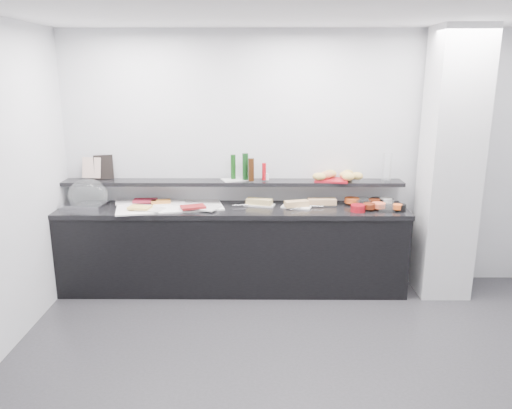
{
  "coord_description": "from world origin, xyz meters",
  "views": [
    {
      "loc": [
        -0.42,
        -3.31,
        2.25
      ],
      "look_at": [
        -0.45,
        1.45,
        1.0
      ],
      "focal_mm": 35.0,
      "sensor_mm": 36.0,
      "label": 1
    }
  ],
  "objects_px": {
    "sandwich_plate_mid": "(296,207)",
    "condiment_tray": "(236,180)",
    "bread_tray": "(331,180)",
    "cloche_base": "(85,205)",
    "framed_print": "(104,167)",
    "carafe": "(387,168)"
  },
  "relations": [
    {
      "from": "framed_print",
      "to": "sandwich_plate_mid",
      "type": "bearing_deg",
      "value": -25.09
    },
    {
      "from": "bread_tray",
      "to": "cloche_base",
      "type": "bearing_deg",
      "value": -166.63
    },
    {
      "from": "framed_print",
      "to": "condiment_tray",
      "type": "xyz_separation_m",
      "value": [
        1.42,
        -0.05,
        -0.12
      ]
    },
    {
      "from": "bread_tray",
      "to": "carafe",
      "type": "height_order",
      "value": "carafe"
    },
    {
      "from": "condiment_tray",
      "to": "cloche_base",
      "type": "bearing_deg",
      "value": 165.21
    },
    {
      "from": "sandwich_plate_mid",
      "to": "condiment_tray",
      "type": "distance_m",
      "value": 0.71
    },
    {
      "from": "bread_tray",
      "to": "condiment_tray",
      "type": "bearing_deg",
      "value": -171.68
    },
    {
      "from": "sandwich_plate_mid",
      "to": "condiment_tray",
      "type": "bearing_deg",
      "value": -179.35
    },
    {
      "from": "condiment_tray",
      "to": "carafe",
      "type": "distance_m",
      "value": 1.59
    },
    {
      "from": "sandwich_plate_mid",
      "to": "bread_tray",
      "type": "relative_size",
      "value": 0.88
    },
    {
      "from": "bread_tray",
      "to": "framed_print",
      "type": "bearing_deg",
      "value": -171.69
    },
    {
      "from": "cloche_base",
      "to": "framed_print",
      "type": "relative_size",
      "value": 1.64
    },
    {
      "from": "cloche_base",
      "to": "sandwich_plate_mid",
      "type": "bearing_deg",
      "value": 6.23
    },
    {
      "from": "bread_tray",
      "to": "carafe",
      "type": "xyz_separation_m",
      "value": [
        0.57,
        -0.03,
        0.14
      ]
    },
    {
      "from": "sandwich_plate_mid",
      "to": "cloche_base",
      "type": "bearing_deg",
      "value": -162.43
    },
    {
      "from": "sandwich_plate_mid",
      "to": "framed_print",
      "type": "xyz_separation_m",
      "value": [
        -2.05,
        0.24,
        0.37
      ]
    },
    {
      "from": "sandwich_plate_mid",
      "to": "bread_tray",
      "type": "height_order",
      "value": "bread_tray"
    },
    {
      "from": "framed_print",
      "to": "condiment_tray",
      "type": "relative_size",
      "value": 0.87
    },
    {
      "from": "cloche_base",
      "to": "sandwich_plate_mid",
      "type": "xyz_separation_m",
      "value": [
        2.21,
        -0.02,
        -0.01
      ]
    },
    {
      "from": "sandwich_plate_mid",
      "to": "bread_tray",
      "type": "xyz_separation_m",
      "value": [
        0.38,
        0.17,
        0.25
      ]
    },
    {
      "from": "cloche_base",
      "to": "bread_tray",
      "type": "xyz_separation_m",
      "value": [
        2.59,
        0.15,
        0.24
      ]
    },
    {
      "from": "framed_print",
      "to": "bread_tray",
      "type": "distance_m",
      "value": 2.44
    }
  ]
}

